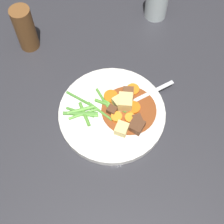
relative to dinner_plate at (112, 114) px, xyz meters
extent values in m
plane|color=#2D2D33|center=(0.00, 0.00, -0.01)|extent=(3.00, 3.00, 0.00)
cylinder|color=white|center=(0.00, 0.00, 0.00)|extent=(0.26, 0.26, 0.02)
cylinder|color=brown|center=(0.04, 0.01, 0.01)|extent=(0.14, 0.14, 0.00)
cylinder|color=orange|center=(-0.01, 0.04, 0.01)|extent=(0.05, 0.05, 0.01)
cylinder|color=orange|center=(0.05, 0.02, 0.01)|extent=(0.04, 0.04, 0.01)
cylinder|color=orange|center=(0.05, -0.01, 0.01)|extent=(0.04, 0.04, 0.01)
cylinder|color=orange|center=(0.01, -0.01, 0.01)|extent=(0.03, 0.03, 0.01)
cylinder|color=orange|center=(0.04, 0.07, 0.01)|extent=(0.04, 0.04, 0.01)
cube|color=#E5CC7A|center=(0.01, 0.03, 0.02)|extent=(0.04, 0.04, 0.03)
cube|color=#E5CC7A|center=(0.03, -0.04, 0.02)|extent=(0.03, 0.03, 0.02)
cube|color=#E5CC7A|center=(0.03, 0.02, 0.03)|extent=(0.04, 0.04, 0.04)
cube|color=brown|center=(0.03, 0.05, 0.02)|extent=(0.03, 0.04, 0.02)
cube|color=#56331E|center=(0.00, 0.00, 0.02)|extent=(0.03, 0.03, 0.02)
cube|color=#56331E|center=(0.07, -0.03, 0.02)|extent=(0.04, 0.04, 0.02)
cube|color=#56331E|center=(0.06, -0.01, 0.02)|extent=(0.03, 0.03, 0.02)
cylinder|color=#4C8E33|center=(-0.08, 0.02, 0.01)|extent=(0.08, 0.03, 0.01)
cylinder|color=#599E38|center=(-0.03, -0.01, 0.01)|extent=(0.07, 0.04, 0.01)
cylinder|color=#66AD42|center=(-0.06, -0.02, 0.01)|extent=(0.06, 0.02, 0.01)
cylinder|color=#4C8E33|center=(-0.07, -0.02, 0.01)|extent=(0.08, 0.03, 0.01)
cylinder|color=#4C8E33|center=(-0.08, -0.02, 0.01)|extent=(0.07, 0.01, 0.01)
cylinder|color=#599E38|center=(-0.01, 0.01, 0.01)|extent=(0.08, 0.02, 0.01)
cylinder|color=#599E38|center=(-0.03, 0.03, 0.01)|extent=(0.05, 0.06, 0.01)
cylinder|color=#66AD42|center=(0.00, 0.01, 0.01)|extent=(0.05, 0.05, 0.01)
cylinder|color=#599E38|center=(-0.06, -0.02, 0.01)|extent=(0.04, 0.06, 0.01)
cylinder|color=#66AD42|center=(-0.07, -0.01, 0.01)|extent=(0.06, 0.04, 0.01)
cylinder|color=#66AD42|center=(-0.07, -0.02, 0.01)|extent=(0.07, 0.05, 0.01)
cube|color=silver|center=(0.09, 0.08, 0.01)|extent=(0.09, 0.08, 0.00)
cube|color=silver|center=(0.04, 0.04, 0.01)|extent=(0.03, 0.03, 0.00)
cylinder|color=silver|center=(0.01, 0.02, 0.01)|extent=(0.03, 0.03, 0.00)
cylinder|color=silver|center=(0.02, 0.02, 0.01)|extent=(0.03, 0.03, 0.00)
cylinder|color=silver|center=(0.02, 0.01, 0.01)|extent=(0.03, 0.03, 0.00)
cylinder|color=silver|center=(0.03, 0.01, 0.01)|extent=(0.03, 0.03, 0.00)
cylinder|color=silver|center=(0.05, 0.36, 0.05)|extent=(0.06, 0.06, 0.11)
cylinder|color=brown|center=(-0.27, 0.17, 0.06)|extent=(0.05, 0.05, 0.13)
camera|label=1|loc=(0.08, -0.37, 0.73)|focal=53.13mm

